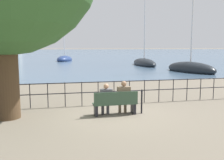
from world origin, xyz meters
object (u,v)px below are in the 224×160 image
at_px(park_bench, 115,104).
at_px(sailboat_2, 144,63).
at_px(harbor_lighthouse, 15,33).
at_px(sailboat_1, 190,69).
at_px(sailboat_0, 65,59).
at_px(seated_person_left, 106,98).
at_px(seated_person_right, 124,96).
at_px(closed_umbrella, 142,100).

xyz_separation_m(park_bench, sailboat_2, (9.93, 24.20, -0.11)).
height_order(park_bench, harbor_lighthouse, harbor_lighthouse).
bearing_deg(sailboat_1, sailboat_0, 104.29).
bearing_deg(seated_person_left, harbor_lighthouse, 99.96).
bearing_deg(seated_person_right, sailboat_0, 91.37).
height_order(sailboat_0, harbor_lighthouse, harbor_lighthouse).
relative_size(sailboat_0, harbor_lighthouse, 0.50).
distance_m(park_bench, seated_person_left, 0.42).
distance_m(seated_person_right, closed_umbrella, 0.72).
bearing_deg(park_bench, seated_person_right, 11.95).
height_order(park_bench, sailboat_2, sailboat_2).
bearing_deg(seated_person_left, sailboat_2, 66.94).
distance_m(park_bench, harbor_lighthouse, 106.81).
bearing_deg(sailboat_1, closed_umbrella, -138.37).
bearing_deg(harbor_lighthouse, closed_umbrella, -79.32).
relative_size(seated_person_right, sailboat_2, 0.14).
distance_m(seated_person_left, sailboat_2, 26.22).
xyz_separation_m(closed_umbrella, sailboat_2, (8.89, 24.21, -0.22)).
height_order(park_bench, seated_person_left, seated_person_left).
bearing_deg(closed_umbrella, seated_person_left, 176.41).
xyz_separation_m(sailboat_1, harbor_lighthouse, (-30.14, 90.51, 8.03)).
distance_m(sailboat_2, harbor_lighthouse, 85.98).
bearing_deg(seated_person_right, sailboat_1, 52.24).
height_order(seated_person_left, sailboat_0, sailboat_0).
relative_size(closed_umbrella, harbor_lighthouse, 0.05).
xyz_separation_m(seated_person_left, sailboat_2, (10.27, 24.13, -0.35)).
bearing_deg(closed_umbrella, park_bench, 179.41).
height_order(sailboat_1, sailboat_2, sailboat_1).
distance_m(seated_person_left, harbor_lighthouse, 106.66).
distance_m(seated_person_left, sailboat_1, 18.47).
bearing_deg(sailboat_2, sailboat_1, -78.26).
bearing_deg(sailboat_0, sailboat_1, -44.56).
bearing_deg(sailboat_0, seated_person_right, -70.05).
bearing_deg(harbor_lighthouse, sailboat_1, -71.58).
bearing_deg(park_bench, sailboat_1, 51.54).
bearing_deg(sailboat_2, sailboat_0, 130.65).
relative_size(closed_umbrella, sailboat_0, 0.11).
xyz_separation_m(park_bench, closed_umbrella, (1.04, -0.01, 0.11)).
relative_size(seated_person_right, sailboat_0, 0.14).
xyz_separation_m(seated_person_left, closed_umbrella, (1.38, -0.09, -0.12)).
distance_m(seated_person_left, seated_person_right, 0.68).
distance_m(seated_person_right, sailboat_0, 37.90).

